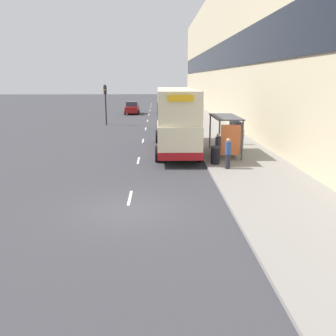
% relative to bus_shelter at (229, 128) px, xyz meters
% --- Properties ---
extents(ground_plane, '(220.00, 220.00, 0.00)m').
position_rel_bus_shelter_xyz_m(ground_plane, '(-5.77, -9.96, -1.88)').
color(ground_plane, '#38383D').
extents(pavement, '(5.00, 93.00, 0.14)m').
position_rel_bus_shelter_xyz_m(pavement, '(0.73, 28.54, -1.81)').
color(pavement, gray).
rests_on(pavement, ground_plane).
extents(terrace_facade, '(3.10, 93.00, 17.09)m').
position_rel_bus_shelter_xyz_m(terrace_facade, '(4.72, 28.54, 6.66)').
color(terrace_facade, '#C6B793').
rests_on(terrace_facade, ground_plane).
extents(lane_mark_0, '(0.12, 2.00, 0.01)m').
position_rel_bus_shelter_xyz_m(lane_mark_0, '(-5.77, -8.41, -1.87)').
color(lane_mark_0, silver).
rests_on(lane_mark_0, ground_plane).
extents(lane_mark_1, '(0.12, 2.00, 0.01)m').
position_rel_bus_shelter_xyz_m(lane_mark_1, '(-5.77, -0.88, -1.87)').
color(lane_mark_1, silver).
rests_on(lane_mark_1, ground_plane).
extents(lane_mark_2, '(0.12, 2.00, 0.01)m').
position_rel_bus_shelter_xyz_m(lane_mark_2, '(-5.77, 6.65, -1.87)').
color(lane_mark_2, silver).
rests_on(lane_mark_2, ground_plane).
extents(lane_mark_3, '(0.12, 2.00, 0.01)m').
position_rel_bus_shelter_xyz_m(lane_mark_3, '(-5.77, 14.19, -1.87)').
color(lane_mark_3, silver).
rests_on(lane_mark_3, ground_plane).
extents(lane_mark_4, '(0.12, 2.00, 0.01)m').
position_rel_bus_shelter_xyz_m(lane_mark_4, '(-5.77, 21.72, -1.87)').
color(lane_mark_4, silver).
rests_on(lane_mark_4, ground_plane).
extents(lane_mark_5, '(0.12, 2.00, 0.01)m').
position_rel_bus_shelter_xyz_m(lane_mark_5, '(-5.77, 29.25, -1.87)').
color(lane_mark_5, silver).
rests_on(lane_mark_5, ground_plane).
extents(lane_mark_6, '(0.12, 2.00, 0.01)m').
position_rel_bus_shelter_xyz_m(lane_mark_6, '(-5.77, 36.79, -1.87)').
color(lane_mark_6, silver).
rests_on(lane_mark_6, ground_plane).
extents(lane_mark_7, '(0.12, 2.00, 0.01)m').
position_rel_bus_shelter_xyz_m(lane_mark_7, '(-5.77, 44.32, -1.87)').
color(lane_mark_7, silver).
rests_on(lane_mark_7, ground_plane).
extents(lane_mark_8, '(0.12, 2.00, 0.01)m').
position_rel_bus_shelter_xyz_m(lane_mark_8, '(-5.77, 51.85, -1.87)').
color(lane_mark_8, silver).
rests_on(lane_mark_8, ground_plane).
extents(bus_shelter, '(1.60, 4.20, 2.48)m').
position_rel_bus_shelter_xyz_m(bus_shelter, '(0.00, 0.00, 0.00)').
color(bus_shelter, '#4C4C51').
rests_on(bus_shelter, ground_plane).
extents(double_decker_bus_near, '(2.85, 10.72, 4.30)m').
position_rel_bus_shelter_xyz_m(double_decker_bus_near, '(-3.30, 2.04, 0.41)').
color(double_decker_bus_near, beige).
rests_on(double_decker_bus_near, ground_plane).
extents(car_0, '(2.01, 4.08, 1.77)m').
position_rel_bus_shelter_xyz_m(car_0, '(-8.21, 30.52, -1.00)').
color(car_0, maroon).
rests_on(car_0, ground_plane).
extents(car_1, '(1.95, 4.34, 1.79)m').
position_rel_bus_shelter_xyz_m(car_1, '(-3.30, 13.10, -0.99)').
color(car_1, navy).
rests_on(car_1, ground_plane).
extents(car_2, '(2.01, 3.94, 1.82)m').
position_rel_bus_shelter_xyz_m(car_2, '(-3.15, 31.03, -0.98)').
color(car_2, maroon).
rests_on(car_2, ground_plane).
extents(pedestrian_at_shelter, '(0.34, 0.34, 1.69)m').
position_rel_bus_shelter_xyz_m(pedestrian_at_shelter, '(-0.72, -3.75, -0.87)').
color(pedestrian_at_shelter, '#23232D').
rests_on(pedestrian_at_shelter, ground_plane).
extents(pedestrian_1, '(0.31, 0.31, 1.58)m').
position_rel_bus_shelter_xyz_m(pedestrian_1, '(1.53, 3.96, -0.93)').
color(pedestrian_1, '#23232D').
rests_on(pedestrian_1, ground_plane).
extents(pedestrian_2, '(0.33, 0.33, 1.67)m').
position_rel_bus_shelter_xyz_m(pedestrian_2, '(1.18, 1.46, -0.88)').
color(pedestrian_2, '#23232D').
rests_on(pedestrian_2, ground_plane).
extents(pedestrian_3, '(0.34, 0.34, 1.70)m').
position_rel_bus_shelter_xyz_m(pedestrian_3, '(-0.97, -1.88, -0.87)').
color(pedestrian_3, '#23232D').
rests_on(pedestrian_3, ground_plane).
extents(litter_bin, '(0.55, 0.55, 1.05)m').
position_rel_bus_shelter_xyz_m(litter_bin, '(-1.22, -2.56, -1.21)').
color(litter_bin, black).
rests_on(litter_bin, ground_plane).
extents(traffic_light_far_kerb, '(0.30, 0.32, 4.35)m').
position_rel_bus_shelter_xyz_m(traffic_light_far_kerb, '(-10.17, 17.42, 1.07)').
color(traffic_light_far_kerb, black).
rests_on(traffic_light_far_kerb, ground_plane).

